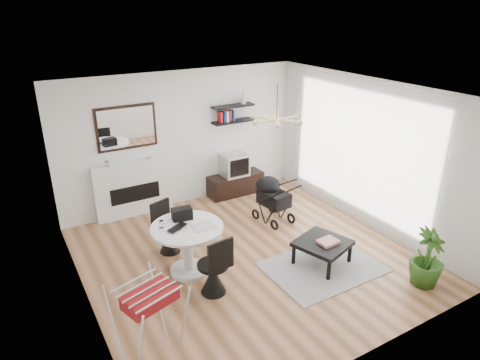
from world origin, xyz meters
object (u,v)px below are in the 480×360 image
fireplace (133,182)px  coffee_table (323,244)px  tv_console (236,184)px  dining_table (188,242)px  crt_tv (234,164)px  potted_plant (428,258)px  drying_rack (150,322)px  stroller (272,200)px

fireplace → coffee_table: bearing=-57.6°
tv_console → dining_table: bearing=-133.7°
crt_tv → potted_plant: 4.30m
drying_rack → dining_table: bearing=34.4°
crt_tv → coffee_table: crt_tv is taller
crt_tv → tv_console: bearing=5.6°
stroller → potted_plant: size_ratio=1.08×
fireplace → drying_rack: fireplace is taller
stroller → coffee_table: stroller is taller
drying_rack → stroller: size_ratio=1.04×
fireplace → stroller: fireplace is taller
drying_rack → potted_plant: drying_rack is taller
dining_table → tv_console: bearing=46.3°
crt_tv → potted_plant: (0.82, -4.21, -0.25)m
coffee_table → potted_plant: (0.95, -1.18, 0.09)m
tv_console → dining_table: size_ratio=1.11×
dining_table → drying_rack: 1.75m
dining_table → coffee_table: (1.92, -0.86, -0.17)m
dining_table → drying_rack: (-1.08, -1.37, -0.00)m
fireplace → potted_plant: bearing=-55.8°
dining_table → drying_rack: size_ratio=1.10×
crt_tv → potted_plant: crt_tv is taller
tv_console → drying_rack: (-3.16, -3.55, 0.29)m
crt_tv → drying_rack: (-3.12, -3.55, -0.17)m
dining_table → stroller: 2.22m
stroller → coffee_table: 1.65m
tv_console → drying_rack: drying_rack is taller
potted_plant → tv_console: bearing=100.6°
crt_tv → drying_rack: size_ratio=0.54×
fireplace → potted_plant: size_ratio=2.45×
tv_console → potted_plant: size_ratio=1.37×
fireplace → dining_table: size_ratio=1.98×
stroller → dining_table: bearing=-166.5°
stroller → potted_plant: stroller is taller
stroller → potted_plant: bearing=-81.6°
tv_console → crt_tv: size_ratio=2.26×
stroller → coffee_table: bearing=-102.6°
tv_console → crt_tv: crt_tv is taller
drying_rack → potted_plant: 4.01m
tv_console → potted_plant: potted_plant is taller
coffee_table → drying_rack: bearing=-170.2°
dining_table → stroller: bearing=20.8°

